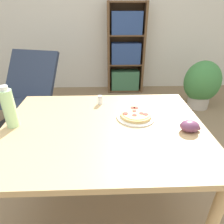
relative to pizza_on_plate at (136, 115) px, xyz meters
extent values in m
plane|color=#897051|center=(-0.28, -0.15, -0.74)|extent=(14.00, 14.00, 0.00)
cube|color=silver|center=(-0.28, 2.47, 0.56)|extent=(8.00, 0.05, 2.60)
cube|color=tan|center=(-0.21, -0.10, -0.03)|extent=(1.24, 0.94, 0.03)
cylinder|color=tan|center=(-0.77, 0.31, -0.40)|extent=(0.06, 0.06, 0.69)
cylinder|color=tan|center=(0.35, 0.31, -0.40)|extent=(0.06, 0.06, 0.69)
cylinder|color=white|center=(0.00, 0.00, -0.01)|extent=(0.25, 0.25, 0.01)
cylinder|color=#DBB26B|center=(0.00, 0.00, 0.00)|extent=(0.21, 0.21, 0.02)
cylinder|color=#EACC7A|center=(0.00, 0.00, 0.02)|extent=(0.18, 0.18, 0.00)
cylinder|color=#A83328|center=(0.06, -0.02, 0.02)|extent=(0.03, 0.03, 0.00)
cylinder|color=#A83328|center=(-0.07, -0.01, 0.02)|extent=(0.03, 0.03, 0.00)
cylinder|color=#A83328|center=(-0.01, 0.02, 0.02)|extent=(0.03, 0.03, 0.00)
cylinder|color=#A83328|center=(-0.01, 0.07, 0.02)|extent=(0.03, 0.03, 0.00)
cylinder|color=#A83328|center=(0.03, -0.01, 0.02)|extent=(0.03, 0.03, 0.00)
cylinder|color=#A83328|center=(0.01, 0.07, 0.02)|extent=(0.03, 0.03, 0.00)
cylinder|color=#A83328|center=(-0.01, -0.03, 0.02)|extent=(0.03, 0.03, 0.00)
ellipsoid|color=#6B3856|center=(0.29, -0.17, 0.02)|extent=(0.11, 0.09, 0.07)
sphere|color=#6B3856|center=(0.26, -0.18, 0.00)|extent=(0.02, 0.02, 0.02)
sphere|color=#6B3856|center=(0.27, -0.15, 0.01)|extent=(0.03, 0.03, 0.03)
sphere|color=#6B3856|center=(0.25, -0.16, 0.01)|extent=(0.02, 0.02, 0.02)
sphere|color=#6B3856|center=(0.28, -0.18, 0.00)|extent=(0.02, 0.02, 0.02)
sphere|color=#6B3856|center=(0.34, -0.17, 0.00)|extent=(0.02, 0.02, 0.02)
sphere|color=#6B3856|center=(0.31, -0.19, 0.00)|extent=(0.02, 0.02, 0.02)
sphere|color=#6B3856|center=(0.30, -0.15, 0.00)|extent=(0.02, 0.02, 0.02)
cylinder|color=#B7EAA3|center=(-0.76, -0.08, 0.10)|extent=(0.07, 0.07, 0.23)
cylinder|color=white|center=(-0.76, -0.08, 0.23)|extent=(0.05, 0.05, 0.03)
cylinder|color=white|center=(-0.24, 0.21, 0.01)|extent=(0.04, 0.04, 0.05)
cylinder|color=#B7B7BC|center=(-0.24, 0.21, 0.04)|extent=(0.03, 0.03, 0.01)
cube|color=black|center=(-1.19, 1.11, -0.69)|extent=(0.72, 0.69, 0.10)
cube|color=#2D384C|center=(-1.19, 1.04, -0.38)|extent=(0.75, 0.65, 0.14)
cube|color=#2D384C|center=(-1.13, 1.33, -0.14)|extent=(0.73, 0.56, 0.55)
cube|color=brown|center=(-0.13, 2.30, -0.02)|extent=(0.04, 0.30, 1.44)
cube|color=brown|center=(0.44, 2.30, -0.02)|extent=(0.04, 0.30, 1.44)
cube|color=brown|center=(0.15, 2.44, -0.02)|extent=(0.61, 0.01, 1.44)
cube|color=brown|center=(0.15, 2.30, -0.72)|extent=(0.54, 0.29, 0.02)
cube|color=#3D704C|center=(0.15, 2.28, -0.55)|extent=(0.48, 0.21, 0.34)
cube|color=brown|center=(0.15, 2.30, -0.26)|extent=(0.54, 0.29, 0.02)
cube|color=navy|center=(0.15, 2.28, -0.08)|extent=(0.48, 0.21, 0.34)
cube|color=brown|center=(0.15, 2.30, 0.21)|extent=(0.54, 0.29, 0.02)
cube|color=navy|center=(0.15, 2.28, 0.39)|extent=(0.48, 0.21, 0.34)
cube|color=brown|center=(0.15, 2.30, 0.68)|extent=(0.54, 0.29, 0.02)
cylinder|color=#BCB2A3|center=(1.21, 1.57, -0.65)|extent=(0.30, 0.30, 0.19)
ellipsoid|color=#428442|center=(1.21, 1.57, -0.34)|extent=(0.52, 0.44, 0.60)
camera|label=1|loc=(-0.20, -1.13, 0.64)|focal=32.00mm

